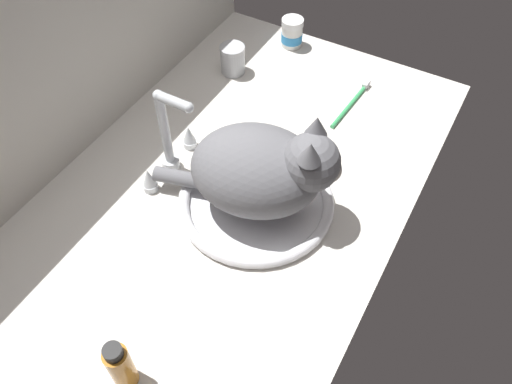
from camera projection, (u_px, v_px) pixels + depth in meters
The scene contains 9 objects.
countertop at pixel (233, 192), 110.40cm from camera, with size 117.07×70.09×3.00cm, color silver.
backsplash_wall at pixel (79, 61), 105.82cm from camera, with size 117.07×2.40×44.39cm, color beige.
sink_basin at pixel (256, 201), 105.59cm from camera, with size 32.12×32.12×2.35cm.
faucet at pixel (169, 142), 106.71cm from camera, with size 17.90×9.98×21.15cm.
cat at pixel (266, 170), 97.50cm from camera, with size 26.29×37.16×21.00cm.
pill_bottle at pixel (292, 33), 139.17cm from camera, with size 5.88×5.88×7.89cm.
amber_bottle at pixel (120, 366), 79.17cm from camera, with size 3.91×3.91×11.84cm.
metal_jar at pixel (233, 59), 131.66cm from camera, with size 6.38×6.38×7.49cm.
toothbrush at pixel (352, 103), 125.71cm from camera, with size 19.43×2.46×1.70cm.
Camera 1 is at (-58.70, -38.86, 86.68)cm, focal length 36.14 mm.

